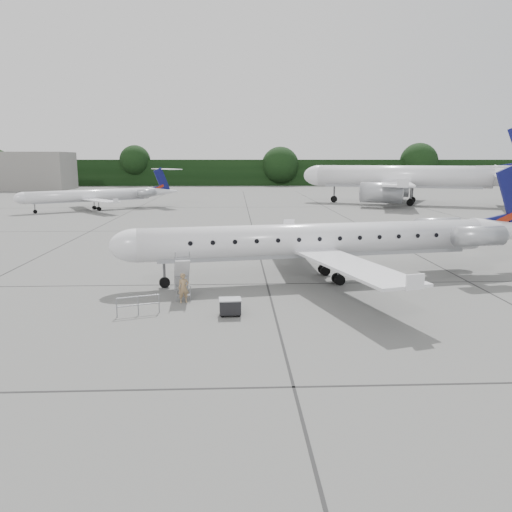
{
  "coord_description": "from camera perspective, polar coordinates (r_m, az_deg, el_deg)",
  "views": [
    {
      "loc": [
        -5.36,
        -28.42,
        8.08
      ],
      "look_at": [
        -4.11,
        1.3,
        2.3
      ],
      "focal_mm": 35.0,
      "sensor_mm": 36.0,
      "label": 1
    }
  ],
  "objects": [
    {
      "name": "main_regional_jet",
      "position": [
        33.53,
        7.0,
        3.69
      ],
      "size": [
        33.24,
        26.29,
        7.72
      ],
      "primitive_type": null,
      "rotation": [
        0.0,
        0.0,
        0.16
      ],
      "color": "silver",
      "rests_on": "ground"
    },
    {
      "name": "airstair",
      "position": [
        30.02,
        -8.46,
        -2.36
      ],
      "size": [
        1.22,
        2.48,
        2.42
      ],
      "primitive_type": null,
      "rotation": [
        0.0,
        0.0,
        0.16
      ],
      "color": "silver",
      "rests_on": "ground"
    },
    {
      "name": "safety_railing",
      "position": [
        27.09,
        -13.32,
        -5.56
      ],
      "size": [
        2.1,
        0.81,
        1.0
      ],
      "primitive_type": null,
      "rotation": [
        0.0,
        0.0,
        0.34
      ],
      "color": "gray",
      "rests_on": "ground"
    },
    {
      "name": "passenger",
      "position": [
        28.8,
        -8.28,
        -3.64
      ],
      "size": [
        0.72,
        0.58,
        1.72
      ],
      "primitive_type": "imported",
      "rotation": [
        0.0,
        0.0,
        0.3
      ],
      "color": "#927450",
      "rests_on": "ground"
    },
    {
      "name": "baggage_cart",
      "position": [
        26.34,
        -2.97,
        -5.79
      ],
      "size": [
        1.16,
        0.96,
        0.96
      ],
      "primitive_type": null,
      "rotation": [
        0.0,
        0.0,
        0.06
      ],
      "color": "black",
      "rests_on": "ground"
    },
    {
      "name": "bg_narrowbody",
      "position": [
        95.11,
        16.36,
        9.88
      ],
      "size": [
        46.59,
        40.76,
        13.93
      ],
      "primitive_type": null,
      "rotation": [
        0.0,
        0.0,
        -0.4
      ],
      "color": "silver",
      "rests_on": "ground"
    },
    {
      "name": "treeline",
      "position": [
        158.56,
        -0.48,
        9.52
      ],
      "size": [
        260.0,
        4.0,
        8.0
      ],
      "primitive_type": "cube",
      "color": "black",
      "rests_on": "ground"
    },
    {
      "name": "bg_regional_left",
      "position": [
        84.73,
        -18.46,
        7.2
      ],
      "size": [
        30.95,
        28.82,
        6.6
      ],
      "primitive_type": null,
      "rotation": [
        0.0,
        0.0,
        0.57
      ],
      "color": "silver",
      "rests_on": "ground"
    },
    {
      "name": "ground",
      "position": [
        30.03,
        8.0,
        -4.72
      ],
      "size": [
        320.0,
        320.0,
        0.0
      ],
      "primitive_type": "plane",
      "color": "#5F5F5D",
      "rests_on": "ground"
    }
  ]
}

